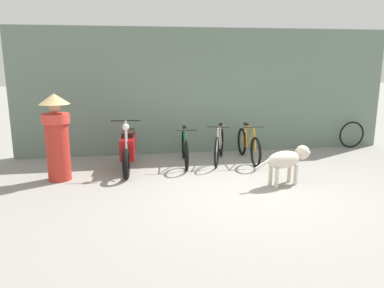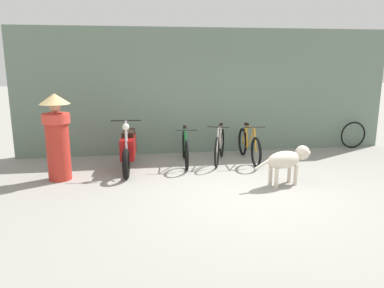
{
  "view_description": "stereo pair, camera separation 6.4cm",
  "coord_description": "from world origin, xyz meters",
  "px_view_note": "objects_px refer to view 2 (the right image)",
  "views": [
    {
      "loc": [
        -1.86,
        -5.95,
        2.24
      ],
      "look_at": [
        -0.71,
        1.1,
        0.65
      ],
      "focal_mm": 35.0,
      "sensor_mm": 36.0,
      "label": 1
    },
    {
      "loc": [
        -1.8,
        -5.96,
        2.24
      ],
      "look_at": [
        -0.71,
        1.1,
        0.65
      ],
      "focal_mm": 35.0,
      "sensor_mm": 36.0,
      "label": 2
    }
  ],
  "objects_px": {
    "bicycle_2": "(249,146)",
    "motorcycle": "(128,149)",
    "bicycle_1": "(220,146)",
    "spare_tire_left": "(353,135)",
    "bicycle_0": "(185,149)",
    "person_in_robes": "(57,134)",
    "stray_dog": "(288,159)"
  },
  "relations": [
    {
      "from": "bicycle_2",
      "to": "motorcycle",
      "type": "height_order",
      "value": "motorcycle"
    },
    {
      "from": "bicycle_1",
      "to": "stray_dog",
      "type": "height_order",
      "value": "bicycle_1"
    },
    {
      "from": "motorcycle",
      "to": "spare_tire_left",
      "type": "bearing_deg",
      "value": 104.3
    },
    {
      "from": "motorcycle",
      "to": "person_in_robes",
      "type": "relative_size",
      "value": 1.18
    },
    {
      "from": "bicycle_1",
      "to": "spare_tire_left",
      "type": "height_order",
      "value": "bicycle_1"
    },
    {
      "from": "bicycle_2",
      "to": "motorcycle",
      "type": "xyz_separation_m",
      "value": [
        -2.71,
        -0.28,
        0.09
      ]
    },
    {
      "from": "bicycle_0",
      "to": "person_in_robes",
      "type": "distance_m",
      "value": 2.7
    },
    {
      "from": "motorcycle",
      "to": "bicycle_0",
      "type": "bearing_deg",
      "value": 103.97
    },
    {
      "from": "bicycle_2",
      "to": "bicycle_0",
      "type": "bearing_deg",
      "value": -86.73
    },
    {
      "from": "bicycle_2",
      "to": "spare_tire_left",
      "type": "height_order",
      "value": "bicycle_2"
    },
    {
      "from": "bicycle_0",
      "to": "motorcycle",
      "type": "distance_m",
      "value": 1.26
    },
    {
      "from": "bicycle_0",
      "to": "person_in_robes",
      "type": "height_order",
      "value": "person_in_robes"
    },
    {
      "from": "motorcycle",
      "to": "spare_tire_left",
      "type": "height_order",
      "value": "motorcycle"
    },
    {
      "from": "bicycle_0",
      "to": "bicycle_1",
      "type": "bearing_deg",
      "value": 98.87
    },
    {
      "from": "bicycle_0",
      "to": "bicycle_2",
      "type": "xyz_separation_m",
      "value": [
        1.47,
        0.05,
        0.01
      ]
    },
    {
      "from": "bicycle_0",
      "to": "spare_tire_left",
      "type": "distance_m",
      "value": 4.63
    },
    {
      "from": "motorcycle",
      "to": "bicycle_1",
      "type": "bearing_deg",
      "value": 101.64
    },
    {
      "from": "bicycle_2",
      "to": "stray_dog",
      "type": "xyz_separation_m",
      "value": [
        0.19,
        -1.75,
        0.13
      ]
    },
    {
      "from": "bicycle_2",
      "to": "stray_dog",
      "type": "bearing_deg",
      "value": 7.29
    },
    {
      "from": "bicycle_0",
      "to": "bicycle_1",
      "type": "distance_m",
      "value": 0.79
    },
    {
      "from": "stray_dog",
      "to": "spare_tire_left",
      "type": "xyz_separation_m",
      "value": [
        2.88,
        2.56,
        -0.13
      ]
    },
    {
      "from": "bicycle_1",
      "to": "motorcycle",
      "type": "height_order",
      "value": "motorcycle"
    },
    {
      "from": "stray_dog",
      "to": "spare_tire_left",
      "type": "distance_m",
      "value": 3.86
    },
    {
      "from": "bicycle_1",
      "to": "person_in_robes",
      "type": "relative_size",
      "value": 0.95
    },
    {
      "from": "bicycle_2",
      "to": "motorcycle",
      "type": "distance_m",
      "value": 2.72
    },
    {
      "from": "bicycle_1",
      "to": "bicycle_2",
      "type": "height_order",
      "value": "bicycle_1"
    },
    {
      "from": "spare_tire_left",
      "to": "motorcycle",
      "type": "bearing_deg",
      "value": -169.34
    },
    {
      "from": "spare_tire_left",
      "to": "stray_dog",
      "type": "bearing_deg",
      "value": -138.38
    },
    {
      "from": "stray_dog",
      "to": "bicycle_2",
      "type": "bearing_deg",
      "value": 78.57
    },
    {
      "from": "bicycle_0",
      "to": "motorcycle",
      "type": "height_order",
      "value": "motorcycle"
    },
    {
      "from": "bicycle_2",
      "to": "motorcycle",
      "type": "bearing_deg",
      "value": -82.95
    },
    {
      "from": "bicycle_2",
      "to": "stray_dog",
      "type": "distance_m",
      "value": 1.77
    }
  ]
}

